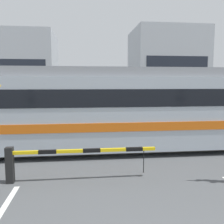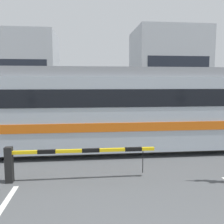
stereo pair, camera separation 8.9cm
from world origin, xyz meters
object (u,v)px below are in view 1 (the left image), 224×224
Objects in this scene: crossing_barrier_near at (53,157)px; crossing_barrier_far at (144,122)px; commuter_train at (131,107)px; pedestrian at (113,114)px.

crossing_barrier_far is (4.06, 5.82, 0.00)m from crossing_barrier_near.
commuter_train reaches higher than crossing_barrier_far.
crossing_barrier_near is 7.09m from crossing_barrier_far.
commuter_train is at bearing -114.72° from crossing_barrier_far.
commuter_train reaches higher than pedestrian.
crossing_barrier_near is 8.26m from pedestrian.
crossing_barrier_far is at bearing 65.28° from commuter_train.
pedestrian is at bearing 71.15° from crossing_barrier_near.
pedestrian reaches higher than crossing_barrier_near.
commuter_train reaches higher than crossing_barrier_near.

